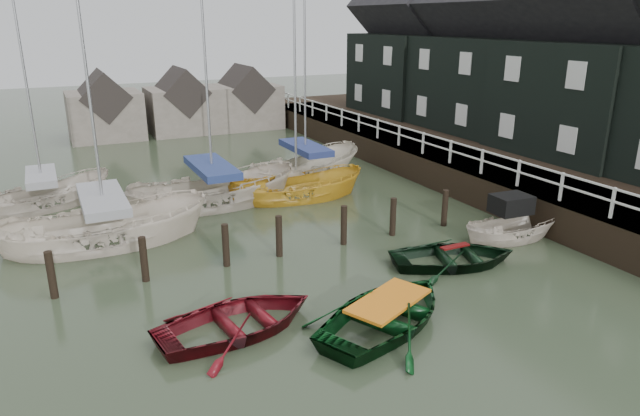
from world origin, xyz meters
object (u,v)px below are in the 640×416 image
rowboat_green (387,325)px  motorboat (512,236)px  sailboat_e (46,206)px  sailboat_d (306,177)px  rowboat_dkgreen (453,265)px  sailboat_a (108,242)px  rowboat_red (239,331)px  sailboat_b (214,204)px  sailboat_c (297,198)px

rowboat_green → motorboat: bearing=-91.1°
sailboat_e → sailboat_d: bearing=-112.6°
rowboat_dkgreen → motorboat: 3.39m
sailboat_e → sailboat_a: bearing=179.2°
rowboat_red → rowboat_dkgreen: bearing=-91.2°
sailboat_b → sailboat_d: 5.69m
rowboat_red → sailboat_d: (7.50, 12.42, 0.07)m
motorboat → sailboat_e: size_ratio=0.40×
rowboat_dkgreen → sailboat_d: size_ratio=0.30×
rowboat_dkgreen → sailboat_c: 8.84m
sailboat_a → rowboat_red: bearing=-161.2°
rowboat_green → sailboat_b: 11.67m
motorboat → sailboat_c: sailboat_c is taller
motorboat → sailboat_e: bearing=56.5°
rowboat_red → sailboat_c: (5.77, 9.58, 0.01)m
motorboat → rowboat_dkgreen: bearing=108.9°
rowboat_red → sailboat_d: size_ratio=0.32×
sailboat_c → sailboat_e: sailboat_e is taller
rowboat_green → sailboat_b: size_ratio=0.41×
rowboat_dkgreen → sailboat_d: sailboat_d is taller
motorboat → sailboat_c: size_ratio=0.42×
sailboat_b → sailboat_d: (5.24, 2.20, 0.01)m
sailboat_b → sailboat_e: size_ratio=1.12×
sailboat_a → sailboat_c: sailboat_a is taller
rowboat_dkgreen → rowboat_green: bearing=137.2°
rowboat_dkgreen → sailboat_e: size_ratio=0.41×
rowboat_dkgreen → sailboat_e: 16.73m
sailboat_a → rowboat_dkgreen: bearing=-122.5°
sailboat_c → sailboat_e: (-9.89, 3.42, 0.05)m
sailboat_e → sailboat_b: bearing=-133.3°
rowboat_green → sailboat_c: size_ratio=0.48×
motorboat → sailboat_c: bearing=36.0°
rowboat_red → rowboat_green: size_ratio=0.92×
sailboat_a → sailboat_e: size_ratio=1.18×
sailboat_b → sailboat_c: (3.51, -0.63, -0.05)m
rowboat_green → sailboat_a: (-5.78, 9.00, 0.06)m
sailboat_b → sailboat_d: bearing=-66.5°
sailboat_c → sailboat_b: bearing=87.9°
rowboat_dkgreen → motorboat: size_ratio=1.01×
sailboat_b → motorboat: bearing=-134.2°
motorboat → sailboat_e: 18.58m
rowboat_red → sailboat_e: size_ratio=0.42×
rowboat_red → sailboat_a: sailboat_a is taller
rowboat_dkgreen → sailboat_c: size_ratio=0.43×
sailboat_b → sailboat_e: bearing=67.1°
rowboat_green → sailboat_d: bearing=-41.1°
motorboat → sailboat_d: sailboat_d is taller
sailboat_b → sailboat_d: sailboat_d is taller
rowboat_dkgreen → sailboat_a: bearing=72.3°
rowboat_dkgreen → sailboat_a: (-9.70, 6.71, 0.06)m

